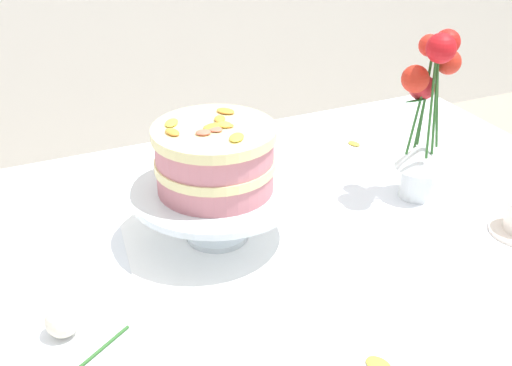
{
  "coord_description": "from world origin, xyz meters",
  "views": [
    {
      "loc": [
        -0.44,
        -0.86,
        1.39
      ],
      "look_at": [
        -0.04,
        0.02,
        0.86
      ],
      "focal_mm": 46.63,
      "sensor_mm": 36.0,
      "label": 1
    }
  ],
  "objects_px": {
    "cake_stand": "(216,197)",
    "fallen_rose": "(63,322)",
    "layer_cake": "(215,158)",
    "dining_table": "(285,294)",
    "flower_vase": "(426,120)"
  },
  "relations": [
    {
      "from": "cake_stand",
      "to": "fallen_rose",
      "type": "bearing_deg",
      "value": -153.43
    },
    {
      "from": "dining_table",
      "to": "layer_cake",
      "type": "distance_m",
      "value": 0.28
    },
    {
      "from": "dining_table",
      "to": "fallen_rose",
      "type": "distance_m",
      "value": 0.4
    },
    {
      "from": "layer_cake",
      "to": "flower_vase",
      "type": "xyz_separation_m",
      "value": [
        0.41,
        -0.02,
        0.0
      ]
    },
    {
      "from": "dining_table",
      "to": "fallen_rose",
      "type": "bearing_deg",
      "value": -171.56
    },
    {
      "from": "dining_table",
      "to": "layer_cake",
      "type": "xyz_separation_m",
      "value": [
        -0.09,
        0.09,
        0.25
      ]
    },
    {
      "from": "cake_stand",
      "to": "layer_cake",
      "type": "distance_m",
      "value": 0.07
    },
    {
      "from": "cake_stand",
      "to": "layer_cake",
      "type": "xyz_separation_m",
      "value": [
        -0.0,
        0.0,
        0.07
      ]
    },
    {
      "from": "flower_vase",
      "to": "fallen_rose",
      "type": "bearing_deg",
      "value": -169.99
    },
    {
      "from": "flower_vase",
      "to": "fallen_rose",
      "type": "distance_m",
      "value": 0.73
    },
    {
      "from": "flower_vase",
      "to": "fallen_rose",
      "type": "relative_size",
      "value": 2.89
    },
    {
      "from": "cake_stand",
      "to": "fallen_rose",
      "type": "distance_m",
      "value": 0.33
    },
    {
      "from": "cake_stand",
      "to": "layer_cake",
      "type": "bearing_deg",
      "value": 152.8
    },
    {
      "from": "dining_table",
      "to": "cake_stand",
      "type": "xyz_separation_m",
      "value": [
        -0.09,
        0.09,
        0.17
      ]
    },
    {
      "from": "dining_table",
      "to": "cake_stand",
      "type": "height_order",
      "value": "cake_stand"
    }
  ]
}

